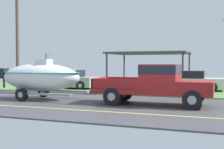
{
  "coord_description": "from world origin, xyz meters",
  "views": [
    {
      "loc": [
        2.61,
        -12.58,
        1.89
      ],
      "look_at": [
        -2.77,
        1.93,
        1.3
      ],
      "focal_mm": 47.97,
      "sensor_mm": 36.0,
      "label": 1
    }
  ],
  "objects": [
    {
      "name": "utility_pole",
      "position": [
        -10.66,
        4.5,
        3.68
      ],
      "size": [
        0.24,
        1.8,
        7.07
      ],
      "color": "brown",
      "rests_on": "ground"
    },
    {
      "name": "carport_awning",
      "position": [
        -3.19,
        12.25,
        2.68
      ],
      "size": [
        6.55,
        5.08,
        2.81
      ],
      "color": "#4C4238",
      "rests_on": "ground"
    },
    {
      "name": "pickup_truck_towing",
      "position": [
        -0.03,
        0.79,
        1.03
      ],
      "size": [
        5.51,
        2.05,
        1.84
      ],
      "color": "maroon",
      "rests_on": "ground"
    },
    {
      "name": "parked_sedan_near",
      "position": [
        -8.22,
        7.03,
        0.67
      ],
      "size": [
        4.4,
        1.95,
        1.38
      ],
      "color": "#99999E",
      "rests_on": "ground"
    },
    {
      "name": "parked_sedan_far",
      "position": [
        0.34,
        8.44,
        0.67
      ],
      "size": [
        4.72,
        1.91,
        1.38
      ],
      "color": "beige",
      "rests_on": "ground"
    },
    {
      "name": "ground",
      "position": [
        0.0,
        8.38,
        -0.01
      ],
      "size": [
        36.0,
        22.0,
        0.11
      ],
      "color": "#424247"
    },
    {
      "name": "boat_on_trailer",
      "position": [
        -6.37,
        0.79,
        1.16
      ],
      "size": [
        5.71,
        2.19,
        2.42
      ],
      "color": "gray",
      "rests_on": "ground"
    }
  ]
}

